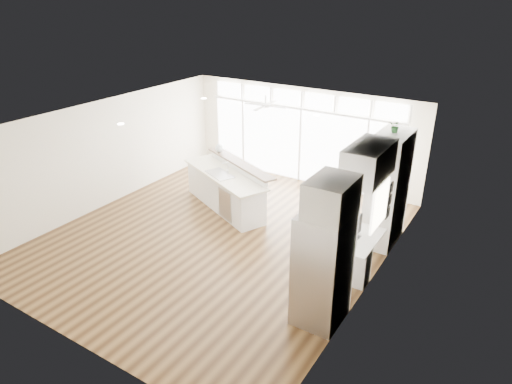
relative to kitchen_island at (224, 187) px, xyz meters
The scene contains 24 objects.
floor 1.59m from the kitchen_island, 58.62° to the right, with size 7.00×8.00×0.02m, color #3E2713.
ceiling 2.59m from the kitchen_island, 58.62° to the right, with size 7.00×8.00×0.02m, color white.
wall_back 2.95m from the kitchen_island, 74.29° to the left, with size 7.00×0.04×2.70m, color white.
wall_front 5.37m from the kitchen_island, 81.68° to the right, with size 7.00×0.04×2.70m, color white.
wall_left 3.11m from the kitchen_island, 155.18° to the right, with size 0.04×8.00×2.70m, color white.
wall_right 4.52m from the kitchen_island, 16.47° to the right, with size 0.04×8.00×2.70m, color white.
glass_wall 2.83m from the kitchen_island, 73.96° to the left, with size 5.80×0.06×2.08m, color white.
transom_row 3.32m from the kitchen_island, 73.96° to the left, with size 5.90×0.06×0.40m, color white.
desk_window 4.45m from the kitchen_island, 12.82° to the right, with size 0.04×0.85×0.85m, color white.
ceiling_fan 2.46m from the kitchen_island, 80.04° to the left, with size 1.16×1.16×0.32m, color silver.
recessed_lights 2.48m from the kitchen_island, 54.07° to the right, with size 3.40×3.00×0.02m, color silver.
oven_cabinet 4.03m from the kitchen_island, ahead, with size 0.64×1.20×2.50m, color white.
desk_nook 4.02m from the kitchen_island, 13.86° to the right, with size 0.72×1.30×0.76m, color white.
upper_cabinets 4.43m from the kitchen_island, 13.73° to the right, with size 0.64×1.30×0.64m, color white.
refrigerator 4.70m from the kitchen_island, 33.95° to the right, with size 0.76×0.90×2.00m, color #ADADB2.
fridge_cabinet 5.03m from the kitchen_island, 33.55° to the right, with size 0.64×0.90×0.60m, color white.
framed_photos 4.32m from the kitchen_island, ahead, with size 0.06×0.22×0.80m, color black.
kitchen_island is the anchor object (origin of this frame).
rug 3.47m from the kitchen_island, ahead, with size 0.84×0.61×0.01m, color #3B2812.
office_chair 3.15m from the kitchen_island, 18.44° to the right, with size 0.50×0.46×0.97m, color black.
fishbowl 1.24m from the kitchen_island, 132.41° to the left, with size 0.22×0.22×0.22m, color silver.
monitor 3.96m from the kitchen_island, 14.14° to the right, with size 0.09×0.52×0.43m, color black.
keyboard 3.78m from the kitchen_island, 14.77° to the right, with size 0.11×0.29×0.01m, color silver.
potted_plant 4.46m from the kitchen_island, ahead, with size 0.24×0.27×0.21m, color #29602A.
Camera 1 is at (5.53, -7.26, 5.22)m, focal length 32.00 mm.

